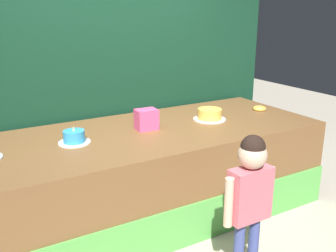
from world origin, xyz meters
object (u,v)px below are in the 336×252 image
(child_figure, at_px, (250,190))
(pink_box, at_px, (146,119))
(cake_right, at_px, (210,115))
(donut, at_px, (259,108))
(cake_center, at_px, (74,137))

(child_figure, xyz_separation_m, pink_box, (-0.16, 1.24, 0.21))
(pink_box, xyz_separation_m, cake_right, (0.69, -0.04, -0.04))
(cake_right, bearing_deg, donut, 2.06)
(child_figure, height_order, cake_center, child_figure)
(cake_center, distance_m, cake_right, 1.38)
(child_figure, xyz_separation_m, cake_center, (-0.84, 1.20, 0.17))
(pink_box, distance_m, cake_center, 0.69)
(cake_right, bearing_deg, child_figure, -113.91)
(donut, distance_m, cake_right, 0.69)
(child_figure, bearing_deg, cake_right, 66.09)
(child_figure, relative_size, cake_center, 4.18)
(cake_center, xyz_separation_m, cake_right, (1.38, -0.00, 0.00))
(pink_box, relative_size, cake_center, 0.72)
(child_figure, distance_m, cake_right, 1.32)
(cake_center, bearing_deg, cake_right, -0.02)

